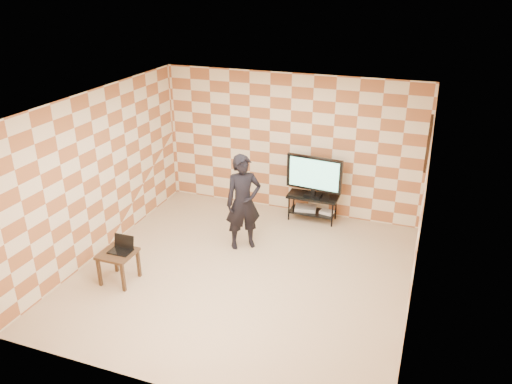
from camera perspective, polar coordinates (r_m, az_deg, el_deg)
floor at (r=7.96m, az=-1.49°, el=-9.25°), size 5.00×5.00×0.00m
wall_back at (r=9.53m, az=3.91°, el=5.45°), size 5.00×0.02×2.70m
wall_front at (r=5.36m, az=-11.56°, el=-10.70°), size 5.00×0.02×2.70m
wall_left at (r=8.49m, az=-17.53°, el=2.02°), size 0.02×5.00×2.70m
wall_right at (r=6.89m, az=18.19°, el=-3.24°), size 0.02×5.00×2.70m
ceiling at (r=6.87m, az=-1.73°, el=9.97°), size 5.00×5.00×0.02m
wall_art at (r=8.11m, az=19.12°, el=5.33°), size 0.04×0.72×0.72m
tv_stand at (r=9.48m, az=6.50°, el=-1.15°), size 0.95×0.43×0.50m
tv at (r=9.26m, az=6.65°, el=1.99°), size 1.06×0.23×0.77m
dvd_player at (r=9.60m, az=5.70°, el=-1.84°), size 0.43×0.34×0.07m
game_console at (r=9.50m, az=8.09°, el=-2.29°), size 0.27×0.22×0.06m
side_table at (r=7.84m, az=-15.50°, el=-7.24°), size 0.50×0.50×0.50m
laptop at (r=7.81m, az=-15.08°, el=-6.13°), size 0.34×0.27×0.22m
person at (r=8.32m, az=-1.46°, el=-1.19°), size 0.72×0.67×1.66m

